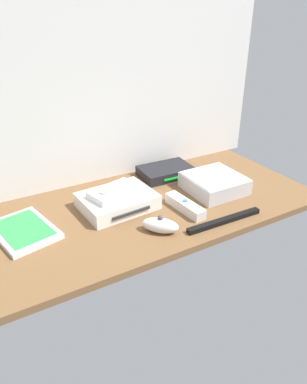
# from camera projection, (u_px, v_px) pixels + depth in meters

# --- Properties ---
(ground_plane) EXTENTS (1.00, 0.48, 0.02)m
(ground_plane) POSITION_uv_depth(u_px,v_px,m) (154.00, 206.00, 1.09)
(ground_plane) COLOR brown
(ground_plane) RESTS_ON ground
(back_wall) EXTENTS (1.10, 0.01, 0.64)m
(back_wall) POSITION_uv_depth(u_px,v_px,m) (115.00, 82.00, 1.12)
(back_wall) COLOR silver
(back_wall) RESTS_ON ground
(game_console) EXTENTS (0.22, 0.18, 0.04)m
(game_console) POSITION_uv_depth(u_px,v_px,m) (117.00, 201.00, 1.05)
(game_console) COLOR white
(game_console) RESTS_ON ground_plane
(mini_computer) EXTENTS (0.17, 0.17, 0.05)m
(mini_computer) POSITION_uv_depth(u_px,v_px,m) (214.00, 183.00, 1.15)
(mini_computer) COLOR silver
(mini_computer) RESTS_ON ground_plane
(game_case) EXTENTS (0.17, 0.21, 0.02)m
(game_case) POSITION_uv_depth(u_px,v_px,m) (24.00, 230.00, 0.94)
(game_case) COLOR white
(game_case) RESTS_ON ground_plane
(network_router) EXTENTS (0.19, 0.13, 0.03)m
(network_router) POSITION_uv_depth(u_px,v_px,m) (166.00, 171.00, 1.25)
(network_router) COLOR black
(network_router) RESTS_ON ground_plane
(remote_wand) EXTENTS (0.05, 0.15, 0.03)m
(remote_wand) POSITION_uv_depth(u_px,v_px,m) (185.00, 206.00, 1.04)
(remote_wand) COLOR white
(remote_wand) RESTS_ON ground_plane
(remote_nunchuk) EXTENTS (0.10, 0.10, 0.05)m
(remote_nunchuk) POSITION_uv_depth(u_px,v_px,m) (160.00, 225.00, 0.94)
(remote_nunchuk) COLOR white
(remote_nunchuk) RESTS_ON ground_plane
(remote_classic_pad) EXTENTS (0.16, 0.11, 0.02)m
(remote_classic_pad) POSITION_uv_depth(u_px,v_px,m) (114.00, 192.00, 1.04)
(remote_classic_pad) COLOR white
(remote_classic_pad) RESTS_ON game_console
(sensor_bar) EXTENTS (0.24, 0.03, 0.01)m
(sensor_bar) POSITION_uv_depth(u_px,v_px,m) (224.00, 220.00, 0.99)
(sensor_bar) COLOR black
(sensor_bar) RESTS_ON ground_plane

